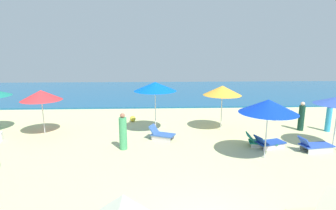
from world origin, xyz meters
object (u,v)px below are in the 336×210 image
(umbrella_0, at_px, (222,90))
(lounge_chair_3_0, at_px, (161,134))
(lounge_chair_6_0, at_px, (269,143))
(beachgoer_2, at_px, (329,118))
(lounge_chair_6_1, at_px, (260,142))
(beachgoer_0, at_px, (301,117))
(beach_ball_1, at_px, (133,119))
(beach_ball_2, at_px, (275,119))
(umbrella_3, at_px, (155,87))
(lounge_chair_5_0, at_px, (314,145))
(umbrella_6, at_px, (268,106))
(beachgoer_1, at_px, (123,133))
(umbrella_4, at_px, (41,95))

(umbrella_0, relative_size, lounge_chair_3_0, 1.79)
(lounge_chair_6_0, bearing_deg, beachgoer_2, -78.55)
(lounge_chair_6_1, relative_size, beachgoer_0, 0.91)
(beach_ball_1, distance_m, beach_ball_2, 8.97)
(umbrella_3, xyz_separation_m, lounge_chair_5_0, (7.05, -3.05, -2.24))
(beachgoer_0, bearing_deg, lounge_chair_5_0, -148.05)
(umbrella_6, height_order, beachgoer_1, umbrella_6)
(umbrella_3, distance_m, beachgoer_2, 9.61)
(lounge_chair_5_0, bearing_deg, beach_ball_1, 49.85)
(lounge_chair_3_0, distance_m, umbrella_4, 6.56)
(beachgoer_2, relative_size, beach_ball_1, 4.33)
(umbrella_6, xyz_separation_m, beach_ball_2, (3.00, 5.80, -2.08))
(lounge_chair_6_1, relative_size, beachgoer_1, 0.88)
(lounge_chair_6_1, relative_size, beach_ball_1, 4.13)
(umbrella_3, xyz_separation_m, lounge_chair_6_0, (5.20, -2.54, -2.27))
(beachgoer_2, bearing_deg, umbrella_4, 141.86)
(umbrella_3, height_order, beach_ball_2, umbrella_3)
(umbrella_4, distance_m, beach_ball_1, 5.38)
(umbrella_4, height_order, lounge_chair_6_1, umbrella_4)
(umbrella_0, bearing_deg, lounge_chair_6_1, -65.11)
(umbrella_4, distance_m, lounge_chair_5_0, 13.42)
(lounge_chair_6_0, relative_size, beachgoer_0, 0.94)
(lounge_chair_3_0, distance_m, beachgoer_2, 9.22)
(umbrella_4, distance_m, lounge_chair_6_0, 11.54)
(beach_ball_2, bearing_deg, umbrella_6, -117.36)
(lounge_chair_3_0, relative_size, lounge_chair_5_0, 0.90)
(lounge_chair_6_1, xyz_separation_m, beachgoer_1, (-6.31, -0.09, 0.55))
(lounge_chair_3_0, xyz_separation_m, umbrella_6, (4.26, -2.48, 1.93))
(lounge_chair_6_0, bearing_deg, umbrella_3, 47.00)
(lounge_chair_3_0, distance_m, beachgoer_1, 2.18)
(umbrella_3, height_order, lounge_chair_3_0, umbrella_3)
(lounge_chair_6_0, bearing_deg, umbrella_6, 133.60)
(lounge_chair_6_0, bearing_deg, beach_ball_2, -43.80)
(lounge_chair_5_0, bearing_deg, beachgoer_2, -48.78)
(umbrella_0, xyz_separation_m, lounge_chair_5_0, (3.40, -3.32, -1.97))
(umbrella_6, bearing_deg, beachgoer_2, 35.24)
(umbrella_3, xyz_separation_m, beach_ball_2, (7.54, 2.09, -2.38))
(umbrella_3, relative_size, beachgoer_1, 1.64)
(lounge_chair_6_0, bearing_deg, beach_ball_1, 37.40)
(umbrella_3, xyz_separation_m, umbrella_4, (-5.91, -0.06, -0.41))
(lounge_chair_3_0, relative_size, beachgoer_0, 0.86)
(lounge_chair_6_1, bearing_deg, umbrella_4, 89.94)
(lounge_chair_5_0, relative_size, beach_ball_2, 6.21)
(umbrella_3, xyz_separation_m, lounge_chair_6_1, (4.87, -2.36, -2.28))
(lounge_chair_6_0, xyz_separation_m, beach_ball_2, (2.34, 4.63, -0.11))
(umbrella_0, bearing_deg, beachgoer_0, -3.25)
(lounge_chair_3_0, height_order, beachgoer_1, beachgoer_1)
(umbrella_4, distance_m, beachgoer_0, 14.04)
(beachgoer_0, xyz_separation_m, beachgoer_1, (-9.51, -2.47, 0.02))
(beachgoer_1, distance_m, beachgoer_2, 11.11)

